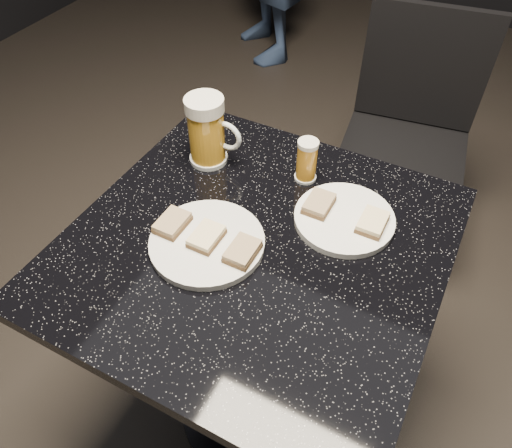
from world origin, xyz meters
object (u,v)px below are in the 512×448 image
Objects in this scene: plate_large at (207,242)px; chair at (408,132)px; plate_small at (344,219)px; beer_tumbler at (307,161)px; table at (256,312)px; beer_mug at (207,131)px.

plate_large is 0.26× the size of chair.
beer_tumbler is at bearing 145.37° from plate_small.
chair is (0.11, 0.85, -0.01)m from table.
table is 0.87× the size of chair.
plate_small is 1.27× the size of beer_mug.
plate_small is at bearing -34.63° from beer_tumbler.
table is 0.42m from beer_mug.
chair reaches higher than table.
chair is at bearing 78.02° from plate_large.
beer_mug is (-0.13, 0.22, 0.07)m from plate_large.
beer_tumbler is at bearing 87.70° from table.
plate_large is 0.29× the size of table.
plate_small is 2.04× the size of beer_tumbler.
table is 4.75× the size of beer_mug.
chair is at bearing 82.49° from table.
table is 7.65× the size of beer_tumbler.
table is at bearing -92.30° from beer_tumbler.
beer_tumbler reaches higher than table.
beer_mug is 1.61× the size of beer_tumbler.
beer_mug reaches higher than table.
plate_small is 0.31m from table.
plate_large is at bearing -59.81° from beer_mug.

